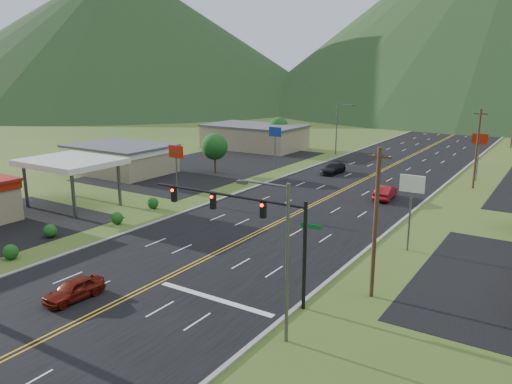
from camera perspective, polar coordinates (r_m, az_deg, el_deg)
The scene contains 18 objects.
traffic_signal at distance 32.37m, azimuth -0.71°, elevation -2.95°, with size 13.10×0.43×7.00m.
streetlight_east at distance 26.86m, azimuth 3.01°, elevation -6.87°, with size 3.28×0.25×9.00m.
streetlight_west at distance 89.64m, azimuth 9.39°, elevation 7.54°, with size 3.28×0.25×9.00m.
gas_canopy at distance 57.60m, azimuth -20.43°, elevation 3.14°, with size 10.00×8.00×5.30m.
building_west_mid at distance 75.67m, azimuth -15.26°, elevation 3.88°, with size 14.40×10.40×4.10m.
building_west_far at distance 95.87m, azimuth -0.19°, elevation 6.36°, with size 18.40×11.40×4.50m.
pole_sign_west_a at distance 57.06m, azimuth -9.12°, elevation 3.93°, with size 2.00×0.18×6.40m.
pole_sign_west_b at distance 74.72m, azimuth 2.19°, elevation 6.40°, with size 2.00×0.18×6.40m.
pole_sign_east_a at distance 42.36m, azimuth 17.36°, elevation 0.05°, with size 2.00×0.18×6.40m.
pole_sign_east_b at distance 73.29m, azimuth 24.17°, elevation 5.06°, with size 2.00×0.18×6.40m.
tree_west_a at distance 72.44m, azimuth -4.76°, elevation 5.20°, with size 3.84×3.84×5.82m.
tree_west_b at distance 97.51m, azimuth 2.59°, elevation 7.44°, with size 3.84×3.84×5.82m.
utility_pole_a at distance 32.94m, azimuth 13.49°, elevation -3.41°, with size 1.60×0.28×10.00m.
utility_pole_b at distance 68.31m, azimuth 23.93°, elevation 4.59°, with size 1.60×0.28×10.00m.
mountain_nw at distance 235.69m, azimuth -15.02°, elevation 17.08°, with size 190.00×190.00×60.00m, color black.
car_red_near at distance 35.19m, azimuth -20.10°, elevation -10.47°, with size 1.64×4.09×1.39m, color maroon.
car_dark_mid at distance 73.06m, azimuth 8.80°, elevation 2.66°, with size 2.11×5.20×1.51m, color black.
car_red_far at distance 59.70m, azimuth 14.57°, elevation -0.07°, with size 1.72×4.94×1.63m, color maroon.
Camera 1 is at (23.53, -11.89, 14.65)m, focal length 35.00 mm.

